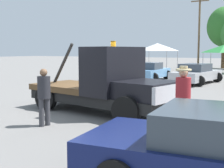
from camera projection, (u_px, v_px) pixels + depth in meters
name	position (u px, v px, depth m)	size (l,w,h in m)	color
ground_plane	(100.00, 112.00, 11.29)	(160.00, 160.00, 0.00)	slate
tow_truck	(108.00, 86.00, 10.95)	(6.02, 2.99, 2.55)	black
person_near_truck	(183.00, 95.00, 8.08)	(0.41, 0.41, 1.83)	#38383D
person_at_hood	(44.00, 93.00, 9.13)	(0.38, 0.38, 1.70)	#38383D
parked_car_charcoal	(106.00, 71.00, 23.67)	(2.47, 4.54, 1.34)	#2D2D33
parked_car_skyblue	(149.00, 72.00, 23.12)	(2.54, 4.30, 1.34)	#669ED1
parked_car_silver	(196.00, 74.00, 20.87)	(2.79, 5.05, 1.34)	#B7B7BC
canopy_tent_white	(157.00, 47.00, 34.71)	(3.59, 3.59, 2.99)	#9E9EA3
canopy_tent_green	(224.00, 49.00, 29.92)	(3.31, 3.31, 2.76)	#9E9EA3
traffic_cone	(153.00, 91.00, 15.24)	(0.40, 0.40, 0.55)	black
utility_pole	(199.00, 28.00, 38.82)	(2.20, 0.24, 9.41)	brown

